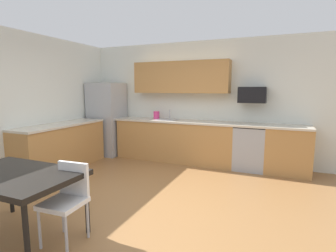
{
  "coord_description": "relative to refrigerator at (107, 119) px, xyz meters",
  "views": [
    {
      "loc": [
        1.77,
        -3.17,
        1.66
      ],
      "look_at": [
        0.0,
        1.0,
        1.0
      ],
      "focal_mm": 27.92,
      "sensor_mm": 36.0,
      "label": 1
    }
  ],
  "objects": [
    {
      "name": "sink_basin",
      "position": [
        1.6,
        0.08,
        -0.01
      ],
      "size": [
        0.48,
        0.4,
        0.14
      ],
      "primitive_type": "cube",
      "color": "#A5A8AD",
      "rests_on": "countertop_back"
    },
    {
      "name": "countertop_back",
      "position": [
        2.18,
        0.08,
        0.03
      ],
      "size": [
        4.8,
        0.64,
        0.04
      ],
      "primitive_type": "cube",
      "color": "beige",
      "rests_on": "cabinet_run_back"
    },
    {
      "name": "wall_back",
      "position": [
        2.18,
        0.43,
        0.46
      ],
      "size": [
        5.8,
        0.1,
        2.7
      ],
      "primitive_type": "cube",
      "color": "silver",
      "rests_on": "ground"
    },
    {
      "name": "oven_range",
      "position": [
        3.44,
        0.08,
        -0.44
      ],
      "size": [
        0.6,
        0.6,
        0.91
      ],
      "color": "#999BA0",
      "rests_on": "ground"
    },
    {
      "name": "chair_near_table",
      "position": [
        1.9,
        -3.35,
        -0.39
      ],
      "size": [
        0.42,
        0.42,
        0.85
      ],
      "color": "white",
      "rests_on": "ground"
    },
    {
      "name": "cabinet_run_left",
      "position": [
        -0.12,
        -1.42,
        -0.44
      ],
      "size": [
        0.6,
        2.0,
        0.9
      ],
      "primitive_type": "cube",
      "color": "#AD7A42",
      "rests_on": "ground"
    },
    {
      "name": "cabinet_run_back_right",
      "position": [
        4.16,
        0.08,
        -0.44
      ],
      "size": [
        0.84,
        0.6,
        0.9
      ],
      "primitive_type": "cube",
      "color": "#AD7A42",
      "rests_on": "ground"
    },
    {
      "name": "kettle",
      "position": [
        1.31,
        0.13,
        0.13
      ],
      "size": [
        0.14,
        0.14,
        0.2
      ],
      "primitive_type": "cylinder",
      "color": "#CC3372",
      "rests_on": "countertop_back"
    },
    {
      "name": "upper_cabinets_back",
      "position": [
        1.88,
        0.21,
        1.01
      ],
      "size": [
        2.2,
        0.34,
        0.7
      ],
      "primitive_type": "cube",
      "color": "#AD7A42"
    },
    {
      "name": "countertop_left",
      "position": [
        -0.12,
        -1.42,
        0.03
      ],
      "size": [
        0.64,
        2.0,
        0.04
      ],
      "primitive_type": "cube",
      "color": "beige",
      "rests_on": "cabinet_run_left"
    },
    {
      "name": "refrigerator",
      "position": [
        0.0,
        0.0,
        0.0
      ],
      "size": [
        0.76,
        0.7,
        1.78
      ],
      "primitive_type": "cube",
      "color": "#9EA0A5",
      "rests_on": "ground"
    },
    {
      "name": "dining_table",
      "position": [
        1.35,
        -3.54,
        -0.2
      ],
      "size": [
        1.4,
        0.9,
        0.75
      ],
      "color": "black",
      "rests_on": "ground"
    },
    {
      "name": "microwave",
      "position": [
        3.44,
        0.18,
        0.63
      ],
      "size": [
        0.54,
        0.36,
        0.32
      ],
      "primitive_type": "cube",
      "color": "black"
    },
    {
      "name": "wall_left",
      "position": [
        -0.47,
        -2.22,
        0.46
      ],
      "size": [
        0.1,
        5.8,
        2.7
      ],
      "primitive_type": "cube",
      "color": "silver",
      "rests_on": "ground"
    },
    {
      "name": "sink_faucet",
      "position": [
        1.6,
        0.26,
        0.15
      ],
      "size": [
        0.02,
        0.02,
        0.24
      ],
      "primitive_type": "cylinder",
      "color": "#B2B5BA",
      "rests_on": "countertop_back"
    },
    {
      "name": "ground_plane",
      "position": [
        2.18,
        -2.22,
        -0.89
      ],
      "size": [
        12.0,
        12.0,
        0.0
      ],
      "primitive_type": "plane",
      "color": "olive"
    },
    {
      "name": "cabinet_run_back",
      "position": [
        1.79,
        0.08,
        -0.44
      ],
      "size": [
        2.71,
        0.6,
        0.9
      ],
      "primitive_type": "cube",
      "color": "#AD7A42",
      "rests_on": "ground"
    }
  ]
}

